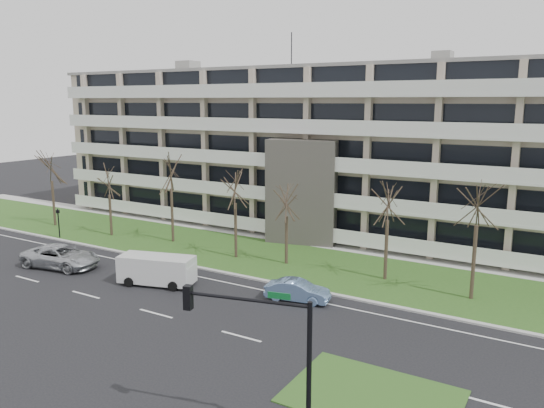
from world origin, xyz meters
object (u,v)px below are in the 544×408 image
Objects in this scene: traffic_signal at (265,345)px; pedestrian_signal at (58,219)px; silver_pickup at (61,256)px; white_van at (158,268)px; blue_sedan at (298,291)px.

traffic_signal reaches higher than pedestrian_signal.
white_van reaches higher than silver_pickup.
blue_sedan is at bearing -90.53° from silver_pickup.
silver_pickup is 1.48× the size of blue_sedan.
traffic_signal is (23.73, -9.66, 2.87)m from silver_pickup.
blue_sedan is at bearing -3.16° from white_van.
traffic_signal is at bearing -168.12° from blue_sedan.
white_van is 1.98× the size of pedestrian_signal.
traffic_signal is at bearing -44.71° from pedestrian_signal.
white_van is (-9.52, -2.16, 0.52)m from blue_sedan.
silver_pickup reaches higher than blue_sedan.
white_van is at bearing -94.34° from silver_pickup.
traffic_signal is at bearing -121.99° from silver_pickup.
pedestrian_signal is (-25.67, 2.53, 1.08)m from blue_sedan.
pedestrian_signal is (-7.33, 5.53, 0.91)m from silver_pickup.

